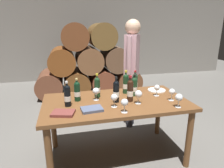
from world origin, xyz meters
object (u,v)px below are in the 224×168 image
wine_bottle_6 (97,87)px  serving_plate (157,90)px  dining_table (116,108)px  wine_glass_6 (114,98)px  wine_bottle_5 (116,91)px  wine_bottle_7 (67,95)px  wine_bottle_4 (134,86)px  wine_glass_3 (124,103)px  wine_glass_2 (138,94)px  wine_glass_0 (96,91)px  wine_bottle_3 (130,90)px  leather_ledger (92,109)px  wine_glass_5 (179,98)px  wine_glass_4 (172,92)px  sommelier_presenting (132,64)px  wine_bottle_1 (126,83)px  wine_bottle_0 (135,82)px  tasting_notebook (63,113)px  wine_bottle_2 (77,91)px  wine_glass_1 (157,88)px

wine_bottle_6 → serving_plate: 0.85m
dining_table → wine_glass_6: (-0.07, -0.18, 0.20)m
wine_bottle_5 → wine_bottle_7: wine_bottle_5 is taller
wine_bottle_4 → wine_glass_3: bearing=-120.6°
serving_plate → wine_bottle_4: bearing=-162.8°
wine_glass_2 → serving_plate: (0.42, 0.39, -0.10)m
wine_glass_0 → wine_glass_3: wine_glass_0 is taller
wine_bottle_3 → leather_ledger: (-0.48, -0.16, -0.12)m
wine_glass_5 → leather_ledger: wine_glass_5 is taller
wine_bottle_3 → wine_glass_4: bearing=-11.1°
wine_bottle_5 → wine_glass_6: size_ratio=2.04×
wine_glass_2 → sommelier_presenting: (0.22, 0.90, 0.17)m
wine_bottle_1 → wine_bottle_0: bearing=18.8°
wine_bottle_3 → wine_glass_4: wine_bottle_3 is taller
serving_plate → tasting_notebook: bearing=-159.0°
wine_bottle_2 → tasting_notebook: size_ratio=1.25×
wine_glass_1 → sommelier_presenting: sommelier_presenting is taller
wine_glass_1 → wine_bottle_7: bearing=-176.1°
wine_glass_0 → wine_glass_1: (0.77, -0.03, -0.01)m
wine_bottle_2 → wine_bottle_6: bearing=15.0°
wine_bottle_5 → wine_glass_2: wine_bottle_5 is taller
wine_bottle_0 → leather_ledger: (-0.66, -0.50, -0.11)m
wine_bottle_5 → tasting_notebook: (-0.60, -0.21, -0.12)m
wine_glass_1 → wine_glass_2: 0.37m
tasting_notebook → serving_plate: (1.25, 0.48, -0.01)m
wine_bottle_3 → wine_bottle_5: size_ratio=1.01×
dining_table → wine_glass_6: size_ratio=11.35×
wine_glass_4 → wine_glass_5: wine_glass_5 is taller
wine_bottle_1 → wine_glass_3: wine_bottle_1 is taller
wine_glass_3 → wine_glass_6: 0.18m
wine_bottle_3 → wine_bottle_6: wine_bottle_3 is taller
wine_glass_1 → wine_glass_4: bearing=-62.1°
wine_bottle_5 → wine_bottle_0: bearing=43.2°
wine_bottle_6 → tasting_notebook: (-0.42, -0.42, -0.12)m
dining_table → wine_glass_0: 0.31m
wine_glass_3 → serving_plate: (0.64, 0.58, -0.10)m
wine_bottle_1 → tasting_notebook: wine_bottle_1 is taller
wine_bottle_3 → wine_glass_6: size_ratio=2.06×
wine_bottle_7 → wine_glass_3: size_ratio=1.92×
wine_bottle_1 → sommelier_presenting: size_ratio=0.18×
wine_bottle_7 → wine_glass_3: wine_bottle_7 is taller
wine_bottle_4 → dining_table: bearing=-155.7°
wine_glass_1 → sommelier_presenting: bearing=97.8°
wine_bottle_2 → sommelier_presenting: size_ratio=0.16×
wine_bottle_3 → sommelier_presenting: bearing=70.0°
tasting_notebook → wine_bottle_2: bearing=80.2°
dining_table → wine_bottle_1: bearing=51.0°
dining_table → wine_glass_1: (0.55, 0.04, 0.19)m
wine_glass_2 → wine_glass_3: 0.30m
wine_bottle_1 → sommelier_presenting: (0.25, 0.51, 0.15)m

